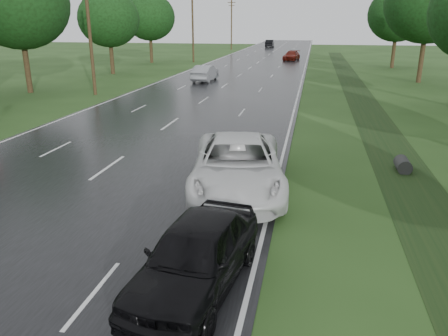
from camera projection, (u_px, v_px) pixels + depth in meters
name	position (u px, v px, depth m)	size (l,w,h in m)	color
road	(246.00, 71.00, 51.82)	(14.00, 180.00, 0.04)	black
edge_stripe_east	(304.00, 72.00, 50.55)	(0.12, 180.00, 0.01)	silver
edge_stripe_west	(191.00, 69.00, 53.08)	(0.12, 180.00, 0.01)	silver
center_line	(246.00, 70.00, 51.82)	(0.12, 180.00, 0.01)	silver
drainage_ditch	(375.00, 122.00, 25.24)	(2.20, 120.00, 0.56)	black
utility_pole_mid	(89.00, 27.00, 33.31)	(1.60, 0.26, 10.00)	#322214
utility_pole_far	(193.00, 24.00, 61.18)	(1.60, 0.26, 10.00)	#322214
utility_pole_distant	(231.00, 23.00, 89.06)	(1.60, 0.26, 10.00)	#322214
tree_east_d	(429.00, 3.00, 39.71)	(8.00, 8.00, 10.76)	#322214
tree_east_f	(398.00, 15.00, 53.03)	(7.20, 7.20, 9.62)	#322214
tree_west_c	(18.00, 3.00, 33.85)	(7.80, 7.80, 10.43)	#322214
tree_west_d	(109.00, 19.00, 47.05)	(6.60, 6.60, 8.80)	#322214
tree_west_f	(149.00, 17.00, 60.07)	(7.00, 7.00, 9.29)	#322214
white_pickup	(237.00, 165.00, 14.79)	(3.01, 6.54, 1.82)	silver
dark_sedan	(196.00, 255.00, 9.35)	(1.86, 4.62, 1.57)	black
silver_sedan	(205.00, 73.00, 42.43)	(1.62, 4.63, 1.53)	gray
far_car_red	(292.00, 56.00, 65.29)	(1.90, 4.68, 1.36)	maroon
far_car_dark	(270.00, 43.00, 98.33)	(1.72, 4.93, 1.62)	black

